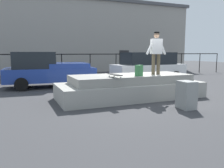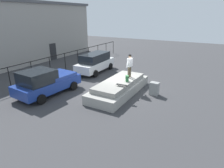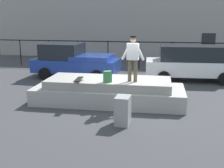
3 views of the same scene
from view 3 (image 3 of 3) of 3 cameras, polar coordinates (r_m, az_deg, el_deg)
name	(u,v)px [view 3 (image 3 of 3)]	position (r m, az deg, el deg)	size (l,w,h in m)	color
ground_plane	(125,102)	(11.70, 2.58, -3.48)	(60.00, 60.00, 0.00)	#38383A
concrete_ledge	(109,91)	(11.55, -0.62, -1.45)	(5.83, 2.23, 0.94)	#9E9B93
skateboarder	(133,56)	(10.82, 4.07, 5.51)	(0.88, 0.29, 1.69)	brown
skateboard	(79,79)	(10.95, -6.49, 0.91)	(0.26, 0.83, 0.12)	black
backpack	(108,77)	(10.84, -0.88, 1.45)	(0.28, 0.20, 0.42)	#33723F
car_blue_pickup_near	(74,60)	(16.22, -7.42, 4.55)	(4.72, 2.51, 1.85)	navy
car_white_hatchback_mid	(192,62)	(15.75, 15.30, 4.06)	(4.78, 2.14, 1.82)	white
utility_box	(123,110)	(9.25, 2.10, -5.15)	(0.44, 0.60, 0.91)	gray
fence_row	(139,50)	(18.65, 5.31, 6.65)	(24.06, 0.06, 1.73)	black
warehouse_building	(146,14)	(26.48, 6.70, 13.34)	(24.70, 7.24, 6.74)	gray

